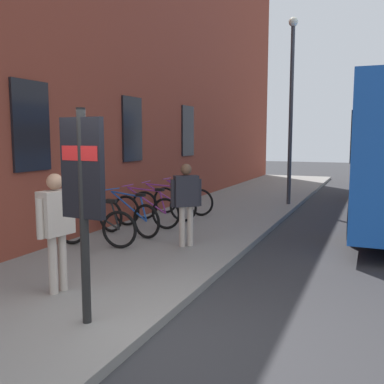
{
  "coord_description": "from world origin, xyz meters",
  "views": [
    {
      "loc": [
        -4.16,
        -2.22,
        2.21
      ],
      "look_at": [
        2.72,
        0.68,
        1.27
      ],
      "focal_mm": 41.19,
      "sensor_mm": 36.0,
      "label": 1
    }
  ],
  "objects_px": {
    "pedestrian_by_facade": "(186,196)",
    "bicycle_leaning_wall": "(146,211)",
    "street_lamp": "(291,97)",
    "bicycle_far_end": "(95,226)",
    "pedestrian_near_bus": "(56,221)",
    "bicycle_under_window": "(183,200)",
    "bicycle_nearest_sign": "(128,217)",
    "bicycle_mid_rack": "(164,205)",
    "transit_info_sign": "(83,182)"
  },
  "relations": [
    {
      "from": "bicycle_far_end",
      "to": "pedestrian_near_bus",
      "type": "relative_size",
      "value": 1.1
    },
    {
      "from": "bicycle_leaning_wall",
      "to": "pedestrian_near_bus",
      "type": "xyz_separation_m",
      "value": [
        -4.25,
        -0.99,
        0.59
      ]
    },
    {
      "from": "bicycle_mid_rack",
      "to": "pedestrian_by_facade",
      "type": "bearing_deg",
      "value": -144.4
    },
    {
      "from": "pedestrian_by_facade",
      "to": "pedestrian_near_bus",
      "type": "xyz_separation_m",
      "value": [
        -2.99,
        0.58,
        0.02
      ]
    },
    {
      "from": "transit_info_sign",
      "to": "pedestrian_by_facade",
      "type": "relative_size",
      "value": 1.51
    },
    {
      "from": "pedestrian_by_facade",
      "to": "bicycle_under_window",
      "type": "bearing_deg",
      "value": 25.01
    },
    {
      "from": "bicycle_nearest_sign",
      "to": "bicycle_under_window",
      "type": "distance_m",
      "value": 2.79
    },
    {
      "from": "transit_info_sign",
      "to": "pedestrian_near_bus",
      "type": "bearing_deg",
      "value": 54.99
    },
    {
      "from": "pedestrian_by_facade",
      "to": "transit_info_sign",
      "type": "bearing_deg",
      "value": -174.24
    },
    {
      "from": "street_lamp",
      "to": "pedestrian_by_facade",
      "type": "bearing_deg",
      "value": 172.65
    },
    {
      "from": "bicycle_far_end",
      "to": "bicycle_mid_rack",
      "type": "xyz_separation_m",
      "value": [
        2.89,
        -0.03,
        0.0
      ]
    },
    {
      "from": "bicycle_under_window",
      "to": "street_lamp",
      "type": "relative_size",
      "value": 0.31
    },
    {
      "from": "bicycle_mid_rack",
      "to": "transit_info_sign",
      "type": "relative_size",
      "value": 0.74
    },
    {
      "from": "street_lamp",
      "to": "transit_info_sign",
      "type": "bearing_deg",
      "value": 177.49
    },
    {
      "from": "pedestrian_near_bus",
      "to": "street_lamp",
      "type": "relative_size",
      "value": 0.29
    },
    {
      "from": "pedestrian_near_bus",
      "to": "bicycle_under_window",
      "type": "bearing_deg",
      "value": 8.31
    },
    {
      "from": "pedestrian_near_bus",
      "to": "street_lamp",
      "type": "distance_m",
      "value": 9.57
    },
    {
      "from": "bicycle_nearest_sign",
      "to": "pedestrian_by_facade",
      "type": "bearing_deg",
      "value": -104.23
    },
    {
      "from": "bicycle_nearest_sign",
      "to": "bicycle_leaning_wall",
      "type": "bearing_deg",
      "value": 3.49
    },
    {
      "from": "bicycle_under_window",
      "to": "pedestrian_by_facade",
      "type": "height_order",
      "value": "pedestrian_by_facade"
    },
    {
      "from": "bicycle_nearest_sign",
      "to": "pedestrian_near_bus",
      "type": "bearing_deg",
      "value": -164.46
    },
    {
      "from": "bicycle_nearest_sign",
      "to": "transit_info_sign",
      "type": "height_order",
      "value": "transit_info_sign"
    },
    {
      "from": "bicycle_far_end",
      "to": "street_lamp",
      "type": "distance_m",
      "value": 7.86
    },
    {
      "from": "bicycle_leaning_wall",
      "to": "pedestrian_by_facade",
      "type": "bearing_deg",
      "value": -128.88
    },
    {
      "from": "bicycle_nearest_sign",
      "to": "bicycle_mid_rack",
      "type": "bearing_deg",
      "value": 1.64
    },
    {
      "from": "pedestrian_near_bus",
      "to": "street_lamp",
      "type": "bearing_deg",
      "value": -8.56
    },
    {
      "from": "bicycle_far_end",
      "to": "bicycle_leaning_wall",
      "type": "xyz_separation_m",
      "value": [
        1.96,
        -0.03,
        0.0
      ]
    },
    {
      "from": "bicycle_leaning_wall",
      "to": "street_lamp",
      "type": "relative_size",
      "value": 0.31
    },
    {
      "from": "bicycle_mid_rack",
      "to": "pedestrian_by_facade",
      "type": "height_order",
      "value": "pedestrian_by_facade"
    },
    {
      "from": "bicycle_far_end",
      "to": "street_lamp",
      "type": "height_order",
      "value": "street_lamp"
    },
    {
      "from": "bicycle_mid_rack",
      "to": "pedestrian_near_bus",
      "type": "distance_m",
      "value": 5.31
    },
    {
      "from": "transit_info_sign",
      "to": "bicycle_far_end",
      "type": "bearing_deg",
      "value": 33.7
    },
    {
      "from": "bicycle_mid_rack",
      "to": "bicycle_far_end",
      "type": "bearing_deg",
      "value": 179.31
    },
    {
      "from": "bicycle_under_window",
      "to": "pedestrian_near_bus",
      "type": "relative_size",
      "value": 1.1
    },
    {
      "from": "bicycle_leaning_wall",
      "to": "pedestrian_near_bus",
      "type": "bearing_deg",
      "value": -166.88
    },
    {
      "from": "bicycle_far_end",
      "to": "pedestrian_by_facade",
      "type": "bearing_deg",
      "value": -66.75
    },
    {
      "from": "bicycle_under_window",
      "to": "bicycle_nearest_sign",
      "type": "bearing_deg",
      "value": 179.22
    },
    {
      "from": "bicycle_nearest_sign",
      "to": "pedestrian_near_bus",
      "type": "relative_size",
      "value": 1.08
    },
    {
      "from": "pedestrian_by_facade",
      "to": "street_lamp",
      "type": "relative_size",
      "value": 0.28
    },
    {
      "from": "bicycle_leaning_wall",
      "to": "street_lamp",
      "type": "distance_m",
      "value": 6.2
    },
    {
      "from": "bicycle_leaning_wall",
      "to": "street_lamp",
      "type": "bearing_deg",
      "value": -25.71
    },
    {
      "from": "bicycle_far_end",
      "to": "bicycle_under_window",
      "type": "height_order",
      "value": "same"
    },
    {
      "from": "bicycle_under_window",
      "to": "pedestrian_near_bus",
      "type": "bearing_deg",
      "value": -171.69
    },
    {
      "from": "pedestrian_by_facade",
      "to": "bicycle_leaning_wall",
      "type": "bearing_deg",
      "value": 51.12
    },
    {
      "from": "street_lamp",
      "to": "bicycle_far_end",
      "type": "bearing_deg",
      "value": 160.75
    },
    {
      "from": "bicycle_nearest_sign",
      "to": "street_lamp",
      "type": "xyz_separation_m",
      "value": [
        5.81,
        -2.32,
        2.92
      ]
    },
    {
      "from": "bicycle_nearest_sign",
      "to": "pedestrian_by_facade",
      "type": "xyz_separation_m",
      "value": [
        -0.39,
        -1.52,
        0.58
      ]
    },
    {
      "from": "bicycle_nearest_sign",
      "to": "bicycle_leaning_wall",
      "type": "distance_m",
      "value": 0.89
    },
    {
      "from": "pedestrian_by_facade",
      "to": "street_lamp",
      "type": "height_order",
      "value": "street_lamp"
    },
    {
      "from": "bicycle_leaning_wall",
      "to": "pedestrian_by_facade",
      "type": "xyz_separation_m",
      "value": [
        -1.27,
        -1.57,
        0.58
      ]
    }
  ]
}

